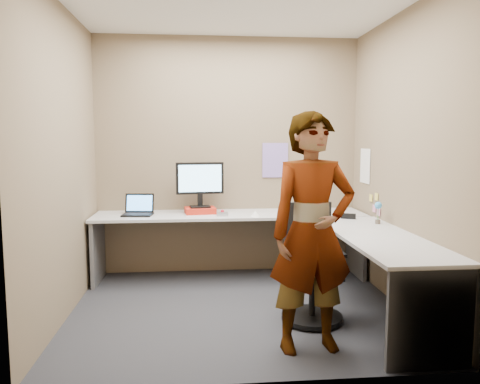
{
  "coord_description": "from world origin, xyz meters",
  "views": [
    {
      "loc": [
        -0.37,
        -4.1,
        1.55
      ],
      "look_at": [
        0.04,
        0.25,
        1.05
      ],
      "focal_mm": 35.0,
      "sensor_mm": 36.0,
      "label": 1
    }
  ],
  "objects": [
    {
      "name": "trackball_mouse",
      "position": [
        -0.1,
        0.81,
        0.76
      ],
      "size": [
        0.12,
        0.08,
        0.07
      ],
      "color": "#B7B7BC",
      "rests_on": "desk"
    },
    {
      "name": "wall_back",
      "position": [
        0.0,
        1.3,
        1.35
      ],
      "size": [
        3.0,
        0.0,
        3.0
      ],
      "primitive_type": "plane",
      "rotation": [
        1.57,
        0.0,
        0.0
      ],
      "color": "brown",
      "rests_on": "ground"
    },
    {
      "name": "origami",
      "position": [
        0.25,
        0.76,
        0.76
      ],
      "size": [
        0.1,
        0.1,
        0.06
      ],
      "primitive_type": "cone",
      "color": "white",
      "rests_on": "desk"
    },
    {
      "name": "flower",
      "position": [
        1.38,
        0.21,
        0.87
      ],
      "size": [
        0.07,
        0.07,
        0.22
      ],
      "color": "brown",
      "rests_on": "desk"
    },
    {
      "name": "office_chair",
      "position": [
        0.6,
        -0.28,
        0.4
      ],
      "size": [
        0.52,
        0.52,
        0.98
      ],
      "rotation": [
        0.0,
        0.0,
        0.0
      ],
      "color": "black",
      "rests_on": "ground"
    },
    {
      "name": "calendar_white",
      "position": [
        1.49,
        0.9,
        1.25
      ],
      "size": [
        0.01,
        0.28,
        0.38
      ],
      "primitive_type": "cube",
      "color": "white",
      "rests_on": "wall_right"
    },
    {
      "name": "sticky_note_a",
      "position": [
        1.49,
        0.55,
        0.95
      ],
      "size": [
        0.01,
        0.07,
        0.07
      ],
      "primitive_type": "cube",
      "color": "#F2E059",
      "rests_on": "wall_right"
    },
    {
      "name": "sticky_note_b",
      "position": [
        1.49,
        0.6,
        0.82
      ],
      "size": [
        0.01,
        0.07,
        0.07
      ],
      "primitive_type": "cube",
      "color": "pink",
      "rests_on": "wall_right"
    },
    {
      "name": "wall_right",
      "position": [
        1.5,
        0.0,
        1.35
      ],
      "size": [
        0.0,
        2.7,
        2.7
      ],
      "primitive_type": "plane",
      "rotation": [
        1.57,
        0.0,
        -1.57
      ],
      "color": "brown",
      "rests_on": "ground"
    },
    {
      "name": "ceiling",
      "position": [
        0.0,
        0.0,
        2.7
      ],
      "size": [
        3.0,
        3.0,
        0.0
      ],
      "primitive_type": "plane",
      "rotation": [
        3.14,
        0.0,
        0.0
      ],
      "color": "white",
      "rests_on": "wall_back"
    },
    {
      "name": "wall_left",
      "position": [
        -1.5,
        0.0,
        1.35
      ],
      "size": [
        0.0,
        2.7,
        2.7
      ],
      "primitive_type": "plane",
      "rotation": [
        1.57,
        0.0,
        1.57
      ],
      "color": "brown",
      "rests_on": "ground"
    },
    {
      "name": "laptop",
      "position": [
        -0.99,
        0.97,
        0.79
      ],
      "size": [
        0.34,
        0.29,
        0.22
      ],
      "rotation": [
        0.0,
        0.0,
        -0.1
      ],
      "color": "black",
      "rests_on": "desk"
    },
    {
      "name": "monitor",
      "position": [
        -0.33,
        1.03,
        1.09
      ],
      "size": [
        0.52,
        0.18,
        0.5
      ],
      "rotation": [
        0.0,
        0.0,
        0.12
      ],
      "color": "black",
      "rests_on": "paper_ream"
    },
    {
      "name": "stapler",
      "position": [
        1.19,
        0.52,
        0.76
      ],
      "size": [
        0.15,
        0.1,
        0.05
      ],
      "primitive_type": "cube",
      "rotation": [
        0.0,
        0.0,
        -0.41
      ],
      "color": "black",
      "rests_on": "desk"
    },
    {
      "name": "person",
      "position": [
        0.47,
        -0.84,
        0.87
      ],
      "size": [
        0.68,
        0.49,
        1.75
      ],
      "primitive_type": "imported",
      "rotation": [
        0.0,
        0.0,
        0.12
      ],
      "color": "#999399",
      "rests_on": "ground"
    },
    {
      "name": "ground",
      "position": [
        0.0,
        0.0,
        0.0
      ],
      "size": [
        3.0,
        3.0,
        0.0
      ],
      "primitive_type": "plane",
      "color": "#232428",
      "rests_on": "ground"
    },
    {
      "name": "desk",
      "position": [
        0.44,
        0.39,
        0.59
      ],
      "size": [
        2.98,
        2.58,
        0.73
      ],
      "color": "#BBBBBB",
      "rests_on": "ground"
    },
    {
      "name": "paper_ream",
      "position": [
        -0.33,
        1.02,
        0.76
      ],
      "size": [
        0.35,
        0.28,
        0.07
      ],
      "primitive_type": "cube",
      "rotation": [
        0.0,
        0.0,
        0.12
      ],
      "color": "red",
      "rests_on": "desk"
    },
    {
      "name": "calendar_purple",
      "position": [
        0.55,
        1.29,
        1.3
      ],
      "size": [
        0.3,
        0.01,
        0.4
      ],
      "primitive_type": "cube",
      "color": "#846BB7",
      "rests_on": "wall_back"
    },
    {
      "name": "sticky_note_c",
      "position": [
        1.49,
        0.48,
        0.8
      ],
      "size": [
        0.01,
        0.07,
        0.07
      ],
      "primitive_type": "cube",
      "color": "pink",
      "rests_on": "wall_right"
    },
    {
      "name": "sticky_note_d",
      "position": [
        1.49,
        0.7,
        0.92
      ],
      "size": [
        0.01,
        0.07,
        0.07
      ],
      "primitive_type": "cube",
      "color": "#F2E059",
      "rests_on": "wall_right"
    }
  ]
}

